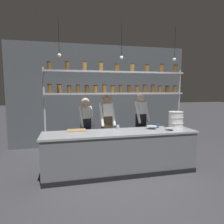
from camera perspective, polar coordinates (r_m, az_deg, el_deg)
name	(u,v)px	position (r m, az deg, el deg)	size (l,w,h in m)	color
ground_plane	(120,172)	(4.60, 2.41, -16.84)	(40.00, 40.00, 0.00)	#3D3D42
back_wall	(101,96)	(6.56, -3.16, 4.69)	(5.72, 0.12, 3.22)	#4C5156
prep_counter	(120,152)	(4.44, 2.44, -11.40)	(3.32, 0.76, 0.92)	slate
spice_shelf_unit	(117,85)	(4.54, 1.49, 7.63)	(3.20, 0.28, 2.42)	#999BA0
chef_left	(86,126)	(4.98, -7.50, -3.94)	(0.41, 0.34, 1.61)	black
chef_center	(107,124)	(4.80, -1.51, -3.39)	(0.39, 0.32, 1.72)	black
chef_right	(141,121)	(5.19, 8.28, -2.58)	(0.41, 0.34, 1.74)	black
container_stack	(176,120)	(4.90, 17.75, -2.13)	(0.34, 0.34, 0.39)	white
cutting_board	(77,130)	(4.44, -10.10, -5.19)	(0.40, 0.26, 0.02)	#A88456
prep_bowl_near_left	(152,127)	(4.67, 11.32, -4.35)	(0.25, 0.25, 0.07)	silver
prep_bowl_center_front	(170,129)	(4.61, 16.26, -4.72)	(0.20, 0.20, 0.05)	#B2B7BC
serving_cup_front	(118,127)	(4.53, 1.67, -4.38)	(0.07, 0.07, 0.09)	#B2B7BC
serving_cup_by_board	(157,126)	(4.84, 12.86, -3.85)	(0.08, 0.08, 0.09)	#334C70
pendant_light_row	(121,55)	(4.28, 2.60, 15.85)	(2.53, 0.07, 0.73)	black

